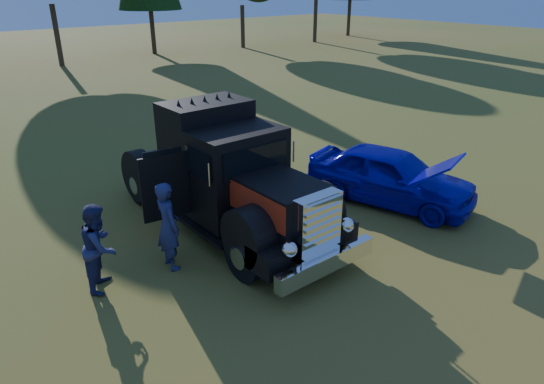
% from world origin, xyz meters
% --- Properties ---
extents(ground, '(120.00, 120.00, 0.00)m').
position_xyz_m(ground, '(0.00, 0.00, 0.00)').
color(ground, '#3D5719').
rests_on(ground, ground).
extents(diamond_t_truck, '(3.37, 7.16, 3.00)m').
position_xyz_m(diamond_t_truck, '(-0.80, 2.15, 1.28)').
color(diamond_t_truck, black).
rests_on(diamond_t_truck, ground).
extents(hotrod_coupe, '(3.00, 4.86, 1.89)m').
position_xyz_m(hotrod_coupe, '(3.43, 0.60, 0.78)').
color(hotrod_coupe, '#0813BB').
rests_on(hotrod_coupe, ground).
extents(spectator_near, '(0.51, 0.73, 1.94)m').
position_xyz_m(spectator_near, '(-2.79, 1.47, 0.97)').
color(spectator_near, navy).
rests_on(spectator_near, ground).
extents(spectator_far, '(1.06, 1.10, 1.79)m').
position_xyz_m(spectator_far, '(-4.17, 1.67, 0.90)').
color(spectator_far, '#1B1F41').
rests_on(spectator_far, ground).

